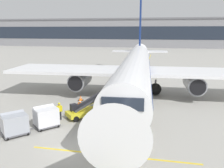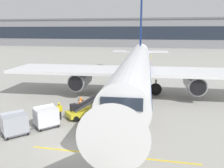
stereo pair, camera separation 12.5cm
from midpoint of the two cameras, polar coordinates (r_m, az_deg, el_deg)
ground_plane at (r=18.27m, az=-10.14°, el=-15.20°), size 600.00×600.00×0.00m
parked_airplane at (r=30.72m, az=5.92°, el=3.90°), size 33.24×42.44×14.52m
belt_loader at (r=24.00m, az=-6.09°, el=-5.89°), size 4.77×4.61×2.81m
baggage_cart_lead at (r=22.15m, az=-15.50°, el=-7.50°), size 2.53×2.56×1.91m
baggage_cart_second at (r=21.41m, az=-22.29°, el=-8.74°), size 2.53×2.56×1.91m
ground_crew_by_loader at (r=23.56m, az=-12.39°, el=-6.09°), size 0.51×0.39×1.74m
ground_crew_by_carts at (r=22.86m, az=-17.19°, el=-6.97°), size 0.52×0.38×1.74m
safety_cone_engine_keepout at (r=27.96m, az=-7.62°, el=-4.26°), size 0.62×0.62×0.71m
safety_cone_wingtip at (r=29.49m, az=-7.39°, el=-3.40°), size 0.57×0.57×0.65m
apron_guidance_line_lead_in at (r=30.79m, az=5.45°, el=-3.25°), size 0.20×110.00×0.01m
apron_guidance_line_stop_bar at (r=17.26m, az=0.24°, el=-16.76°), size 12.00×0.20×0.01m
terminal_building at (r=125.81m, az=3.04°, el=12.21°), size 142.00×15.75×14.16m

